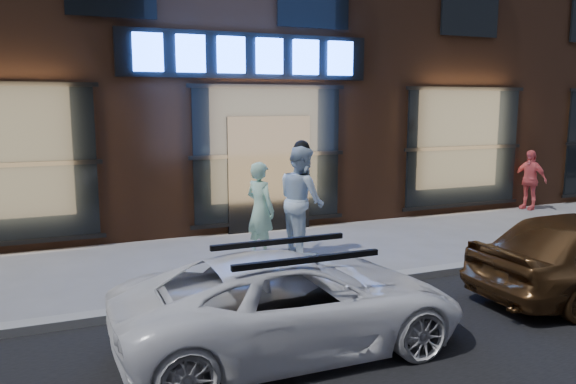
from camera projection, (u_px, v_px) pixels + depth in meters
name	position (u px, v px, depth m)	size (l,w,h in m)	color
ground	(361.00, 286.00, 8.30)	(90.00, 90.00, 0.00)	slate
curb	(362.00, 282.00, 8.29)	(60.00, 0.25, 0.12)	gray
storefront_building	(215.00, 8.00, 14.79)	(30.20, 8.28, 10.30)	#54301E
man_bowtie	(260.00, 209.00, 9.78)	(0.61, 0.40, 1.67)	#B6EFD5
man_cap	(301.00, 200.00, 9.96)	(0.94, 0.73, 1.94)	white
passerby	(529.00, 180.00, 14.14)	(0.88, 0.37, 1.50)	#F5656A
white_suv	(292.00, 302.00, 6.10)	(1.77, 3.85, 1.07)	white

